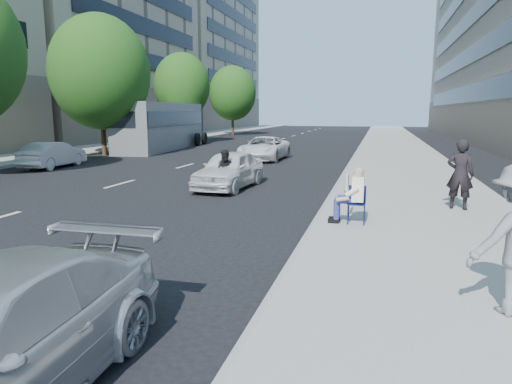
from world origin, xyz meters
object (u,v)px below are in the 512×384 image
(pedestrian_woman, at_px, (460,174))
(motorcycle, at_px, (226,173))
(white_sedan_far, at_px, (264,148))
(seated_protester, at_px, (352,192))
(bus, at_px, (163,126))
(white_sedan_near, at_px, (229,169))
(white_sedan_mid, at_px, (53,155))

(pedestrian_woman, bearing_deg, motorcycle, 3.32)
(white_sedan_far, distance_m, motorcycle, 10.47)
(seated_protester, distance_m, bus, 24.85)
(pedestrian_woman, height_order, white_sedan_near, pedestrian_woman)
(white_sedan_far, relative_size, bus, 0.38)
(white_sedan_mid, xyz_separation_m, white_sedan_far, (9.00, 6.16, 0.02))
(white_sedan_far, height_order, bus, bus)
(white_sedan_near, xyz_separation_m, motorcycle, (0.15, -0.78, -0.03))
(white_sedan_mid, bearing_deg, bus, -94.33)
(seated_protester, height_order, white_sedan_near, seated_protester)
(white_sedan_far, height_order, motorcycle, motorcycle)
(pedestrian_woman, relative_size, white_sedan_mid, 0.49)
(white_sedan_mid, distance_m, white_sedan_far, 10.91)
(white_sedan_mid, xyz_separation_m, motorcycle, (10.27, -4.23, 0.01))
(white_sedan_mid, height_order, motorcycle, motorcycle)
(white_sedan_near, bearing_deg, white_sedan_mid, 164.87)
(seated_protester, height_order, motorcycle, seated_protester)
(white_sedan_mid, distance_m, motorcycle, 11.11)
(seated_protester, xyz_separation_m, bus, (-14.70, 20.02, 0.76))
(white_sedan_mid, bearing_deg, motorcycle, 153.15)
(pedestrian_woman, relative_size, bus, 0.15)
(white_sedan_near, relative_size, white_sedan_mid, 1.03)
(white_sedan_mid, distance_m, bus, 11.85)
(seated_protester, xyz_separation_m, white_sedan_near, (-4.55, 4.77, -0.21))
(pedestrian_woman, xyz_separation_m, white_sedan_near, (-7.17, 2.49, -0.41))
(pedestrian_woman, bearing_deg, white_sedan_mid, -1.93)
(bus, bearing_deg, white_sedan_near, -62.58)
(white_sedan_mid, relative_size, bus, 0.31)
(seated_protester, distance_m, white_sedan_mid, 16.81)
(seated_protester, bearing_deg, white_sedan_mid, 150.74)
(seated_protester, distance_m, white_sedan_far, 15.46)
(white_sedan_mid, relative_size, white_sedan_far, 0.81)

